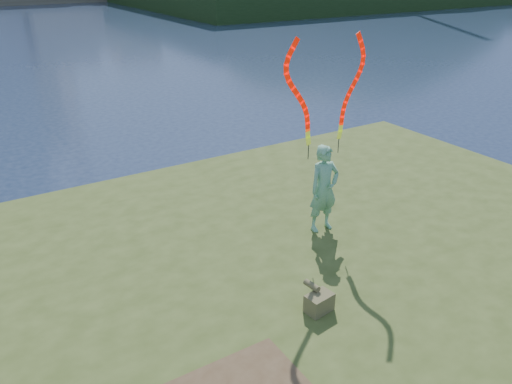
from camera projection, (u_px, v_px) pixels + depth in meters
ground at (245, 307)px, 9.24m from camera, size 320.00×320.00×0.00m
grassy_knoll at (325, 372)px, 7.33m from camera, size 20.00×18.00×0.80m
woman_with_ribbons at (325, 165)px, 9.75m from camera, size 2.12×0.46×4.17m
canvas_bag at (319, 302)px, 7.83m from camera, size 0.46×0.52×0.41m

